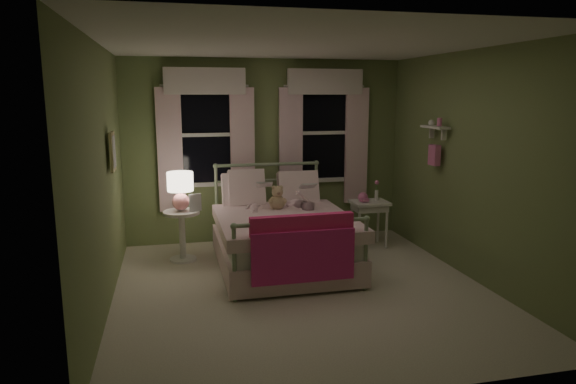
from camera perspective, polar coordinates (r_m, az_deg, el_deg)
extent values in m
plane|color=white|center=(5.73, 1.56, -10.74)|extent=(4.20, 4.20, 0.00)
plane|color=white|center=(5.35, 1.71, 16.13)|extent=(4.20, 4.20, 0.00)
plane|color=#72854F|center=(7.42, -2.47, 4.57)|extent=(4.00, 0.00, 4.00)
plane|color=#72854F|center=(3.43, 10.51, -2.88)|extent=(4.00, 0.00, 4.00)
plane|color=#72854F|center=(5.26, -19.97, 1.37)|extent=(0.00, 4.20, 4.20)
plane|color=#72854F|center=(6.20, 19.85, 2.72)|extent=(0.00, 4.20, 4.20)
cube|color=white|center=(6.32, -0.65, -4.64)|extent=(1.44, 1.94, 0.26)
cube|color=white|center=(6.39, -0.65, -6.72)|extent=(1.54, 2.02, 0.30)
cube|color=white|center=(6.13, -0.36, -3.38)|extent=(1.58, 1.75, 0.14)
cylinder|color=#9EB793|center=(6.25, -6.88, -6.05)|extent=(0.04, 1.90, 0.04)
cylinder|color=#9EB793|center=(6.53, 5.30, -5.28)|extent=(0.04, 1.90, 0.04)
cylinder|color=#9EB793|center=(7.11, -7.94, -1.71)|extent=(0.04, 0.04, 1.15)
cylinder|color=#9EB793|center=(7.37, 3.13, -1.19)|extent=(0.04, 0.04, 1.15)
sphere|color=#9EB793|center=(7.01, -8.06, 2.88)|extent=(0.07, 0.07, 0.07)
sphere|color=#9EB793|center=(7.27, 3.17, 3.25)|extent=(0.07, 0.07, 0.07)
cylinder|color=#9EB793|center=(7.11, -2.34, 3.08)|extent=(1.42, 0.04, 0.04)
cylinder|color=#9EB793|center=(7.14, -2.33, 1.33)|extent=(1.38, 0.03, 0.03)
cylinder|color=#9EB793|center=(5.30, -5.97, -8.00)|extent=(0.04, 0.04, 0.80)
cylinder|color=#9EB793|center=(5.64, 8.61, -6.91)|extent=(0.04, 0.04, 0.80)
sphere|color=#9EB793|center=(5.18, -6.06, -3.81)|extent=(0.07, 0.07, 0.07)
sphere|color=#9EB793|center=(5.53, 8.73, -2.95)|extent=(0.07, 0.07, 0.07)
cylinder|color=#9EB793|center=(5.31, 1.58, -3.40)|extent=(1.42, 0.04, 0.04)
cube|color=white|center=(6.84, -5.03, -0.22)|extent=(0.55, 0.32, 0.57)
cube|color=white|center=(6.98, 1.16, 0.04)|extent=(0.55, 0.32, 0.57)
cube|color=white|center=(6.83, -4.62, 0.45)|extent=(0.48, 0.30, 0.51)
cube|color=#EF2E74|center=(5.33, 1.57, -4.23)|extent=(1.10, 0.13, 0.32)
cube|color=#DF2B85|center=(5.34, 1.75, -7.22)|extent=(1.10, 0.06, 0.55)
imported|color=#F7D1DD|center=(6.59, -3.88, 0.36)|extent=(0.27, 0.21, 0.68)
imported|color=#F7D1DD|center=(6.69, 0.85, 0.88)|extent=(0.43, 0.37, 0.76)
imported|color=beige|center=(6.34, -3.52, 0.42)|extent=(0.22, 0.15, 0.26)
imported|color=beige|center=(6.46, 1.38, 0.25)|extent=(0.21, 0.13, 0.26)
sphere|color=tan|center=(6.53, -1.22, -1.16)|extent=(0.20, 0.20, 0.20)
sphere|color=tan|center=(6.48, -1.19, 0.01)|extent=(0.14, 0.14, 0.14)
sphere|color=tan|center=(6.46, -1.58, 0.47)|extent=(0.06, 0.06, 0.06)
sphere|color=tan|center=(6.48, -0.81, 0.50)|extent=(0.06, 0.06, 0.06)
sphere|color=tan|center=(6.48, -1.86, -1.08)|extent=(0.08, 0.08, 0.08)
sphere|color=tan|center=(6.51, -0.48, -1.01)|extent=(0.08, 0.08, 0.08)
sphere|color=#8C6B51|center=(6.43, -1.09, -0.12)|extent=(0.05, 0.05, 0.05)
cylinder|color=white|center=(6.64, -11.77, -2.26)|extent=(0.46, 0.46, 0.04)
cylinder|color=white|center=(6.71, -11.66, -4.84)|extent=(0.08, 0.08, 0.60)
cylinder|color=white|center=(6.80, -11.57, -7.31)|extent=(0.34, 0.34, 0.03)
sphere|color=pink|center=(6.61, -11.81, -1.07)|extent=(0.22, 0.22, 0.22)
cylinder|color=pink|center=(6.58, -11.85, -0.05)|extent=(0.03, 0.03, 0.13)
cylinder|color=#FFEAC6|center=(6.56, -11.90, 1.15)|extent=(0.33, 0.33, 0.24)
imported|color=beige|center=(6.55, -10.88, -2.13)|extent=(0.23, 0.27, 0.02)
cube|color=white|center=(7.18, 9.05, -1.18)|extent=(0.50, 0.40, 0.04)
cube|color=white|center=(7.20, 9.03, -1.72)|extent=(0.44, 0.34, 0.08)
cylinder|color=white|center=(7.05, 7.92, -4.05)|extent=(0.04, 0.04, 0.60)
cylinder|color=white|center=(7.20, 10.90, -3.83)|extent=(0.04, 0.04, 0.60)
cylinder|color=white|center=(7.32, 7.08, -3.47)|extent=(0.04, 0.04, 0.60)
cylinder|color=white|center=(7.46, 9.97, -3.27)|extent=(0.04, 0.04, 0.60)
sphere|color=pink|center=(7.13, 8.32, -0.59)|extent=(0.14, 0.14, 0.14)
cube|color=pink|center=(7.05, 8.58, -0.89)|extent=(0.10, 0.05, 0.04)
cylinder|color=white|center=(7.25, 9.80, -0.35)|extent=(0.05, 0.05, 0.14)
cylinder|color=#4C7F3F|center=(7.23, 9.83, 0.50)|extent=(0.01, 0.01, 0.12)
sphere|color=pink|center=(7.22, 9.85, 1.05)|extent=(0.06, 0.06, 0.06)
cube|color=black|center=(7.28, -9.10, 6.30)|extent=(0.76, 0.02, 1.35)
cube|color=white|center=(7.24, -9.25, 11.82)|extent=(0.84, 0.05, 0.06)
cube|color=white|center=(7.34, -8.92, 0.84)|extent=(0.84, 0.05, 0.06)
cube|color=white|center=(7.24, -12.26, 6.17)|extent=(0.06, 0.05, 1.40)
cube|color=white|center=(7.30, -5.93, 6.39)|extent=(0.06, 0.05, 1.40)
cube|color=white|center=(7.26, -9.09, 6.29)|extent=(0.76, 0.04, 0.05)
cube|color=silver|center=(7.21, -12.99, 4.53)|extent=(0.34, 0.06, 1.70)
cube|color=white|center=(7.28, -5.07, 4.82)|extent=(0.34, 0.06, 1.70)
cube|color=white|center=(7.18, -9.22, 12.07)|extent=(1.10, 0.08, 0.36)
cylinder|color=white|center=(7.21, -9.23, 11.59)|extent=(1.20, 0.03, 0.03)
cube|color=black|center=(7.59, 3.90, 6.59)|extent=(0.76, 0.02, 1.35)
cube|color=white|center=(7.55, 4.01, 11.88)|extent=(0.84, 0.05, 0.06)
cube|color=white|center=(7.65, 3.88, 1.34)|extent=(0.84, 0.05, 0.06)
cube|color=white|center=(7.46, 0.99, 6.54)|extent=(0.06, 0.05, 1.40)
cube|color=white|center=(7.69, 6.82, 6.60)|extent=(0.06, 0.05, 1.40)
cube|color=white|center=(7.57, 3.94, 6.58)|extent=(0.76, 0.04, 0.05)
cube|color=white|center=(7.41, 0.31, 4.96)|extent=(0.34, 0.06, 1.70)
cube|color=white|center=(7.70, 7.60, 5.09)|extent=(0.34, 0.06, 1.70)
cube|color=white|center=(7.49, 4.17, 12.12)|extent=(1.10, 0.08, 0.36)
cylinder|color=white|center=(7.52, 4.07, 11.66)|extent=(1.20, 0.03, 0.03)
cube|color=white|center=(6.70, 16.03, 6.94)|extent=(0.15, 0.50, 0.03)
cube|color=white|center=(6.60, 16.93, 6.14)|extent=(0.06, 0.03, 0.14)
cube|color=white|center=(6.86, 15.68, 6.36)|extent=(0.06, 0.03, 0.14)
cylinder|color=pink|center=(6.61, 16.48, 7.47)|extent=(0.06, 0.06, 0.10)
sphere|color=white|center=(6.79, 15.64, 7.42)|extent=(0.08, 0.08, 0.08)
cube|color=pink|center=(6.74, 15.95, 3.97)|extent=(0.08, 0.18, 0.26)
cube|color=beige|center=(5.82, -18.92, 4.27)|extent=(0.03, 0.32, 0.42)
cube|color=silver|center=(5.82, -18.78, 4.28)|extent=(0.01, 0.25, 0.34)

